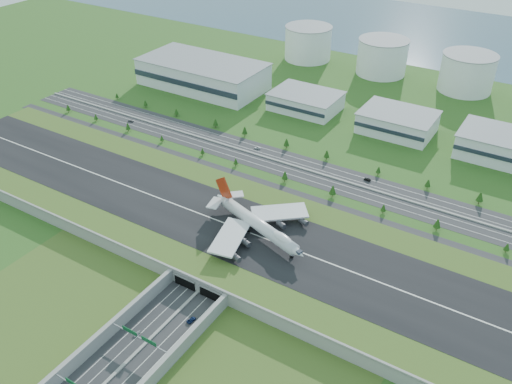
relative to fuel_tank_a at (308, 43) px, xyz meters
The scene contains 20 objects.
ground 332.88m from the fuel_tank_a, 68.84° to the right, with size 1200.00×1200.00×0.00m, color #2B571B.
airfield_deck 332.76m from the fuel_tank_a, 68.84° to the right, with size 520.00×100.00×9.20m.
underpass_road 426.88m from the fuel_tank_a, 73.66° to the right, with size 38.80×120.40×8.00m.
sign_gantry_near 422.58m from the fuel_tank_a, 73.50° to the right, with size 38.70×0.70×9.80m.
north_expressway 246.84m from the fuel_tank_a, 60.83° to the right, with size 560.00×36.00×0.12m, color #28282B.
tree_row 260.23m from the fuel_tank_a, 55.24° to the right, with size 498.53×48.75×8.49m.
hangar_west 134.72m from the fuel_tank_a, 111.80° to the right, with size 120.00×60.00×25.00m, color silver.
hangar_mid_a 134.54m from the fuel_tank_a, 63.43° to the right, with size 58.00×42.00×15.00m, color silver.
hangar_mid_b 188.43m from the fuel_tank_a, 39.61° to the right, with size 58.00×42.00×17.00m, color silver.
hangar_mid_c 255.13m from the fuel_tank_a, 28.07° to the right, with size 58.00×42.00×19.00m, color silver.
fuel_tank_a is the anchor object (origin of this frame).
fuel_tank_b 85.00m from the fuel_tank_a, ahead, with size 50.00×50.00×35.00m, color white.
fuel_tank_c 170.00m from the fuel_tank_a, ahead, with size 50.00×50.00×35.00m, color white.
bay_water 208.82m from the fuel_tank_a, 54.78° to the left, with size 1200.00×260.00×0.06m, color #39596E.
boeing_747 332.18m from the fuel_tank_a, 67.86° to the right, with size 76.20×70.89×24.38m.
car_0 415.72m from the fuel_tank_a, 74.28° to the right, with size 1.78×4.42×1.51m, color silver.
car_2 400.43m from the fuel_tank_a, 71.08° to the right, with size 2.42×5.24×1.46m, color #0D1D45.
car_4 230.10m from the fuel_tank_a, 104.00° to the right, with size 1.98×4.92×1.68m, color #56555A.
car_5 257.19m from the fuel_tank_a, 53.11° to the right, with size 1.81×5.18×1.71m, color black.
car_7 216.02m from the fuel_tank_a, 73.16° to the right, with size 2.14×5.26×1.53m, color silver.
Camera 1 is at (139.47, -215.40, 204.53)m, focal length 38.00 mm.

